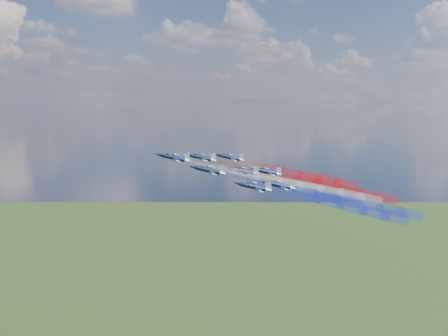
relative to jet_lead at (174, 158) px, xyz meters
name	(u,v)px	position (x,y,z in m)	size (l,w,h in m)	color
jet_lead	(174,158)	(0.00, 0.00, 0.00)	(9.54, 11.93, 3.18)	black
trail_lead	(257,176)	(26.04, -6.08, -6.47)	(3.98, 44.49, 3.98)	white
jet_inner_left	(209,170)	(7.82, -9.91, -3.17)	(9.54, 11.93, 3.18)	black
trail_inner_left	(293,189)	(33.85, -15.99, -9.64)	(3.98, 44.49, 3.98)	#1B32ED
jet_inner_right	(201,158)	(11.93, 7.55, -1.20)	(9.54, 11.93, 3.18)	black
trail_inner_right	(277,175)	(37.97, 1.47, -7.67)	(3.98, 44.49, 3.98)	red
jet_outer_left	(254,187)	(17.21, -22.08, -7.02)	(9.54, 11.93, 3.18)	black
trail_outer_left	(341,206)	(43.25, -28.16, -13.49)	(3.98, 44.49, 3.98)	#1B32ED
jet_center_third	(243,171)	(22.43, -3.73, -5.02)	(9.54, 11.93, 3.18)	black
trail_center_third	(321,189)	(48.47, -9.81, -11.49)	(3.98, 44.49, 3.98)	white
jet_outer_right	(230,158)	(25.53, 14.09, -2.44)	(9.54, 11.93, 3.18)	black
trail_outer_right	(301,174)	(51.57, 8.01, -8.91)	(3.98, 44.49, 3.98)	red
jet_rear_left	(279,185)	(28.91, -16.00, -8.24)	(9.54, 11.93, 3.18)	black
trail_rear_left	(359,203)	(54.95, -22.08, -14.71)	(3.98, 44.49, 3.98)	#1B32ED
jet_rear_right	(267,172)	(33.72, 1.19, -6.43)	(9.54, 11.93, 3.18)	black
trail_rear_right	(340,188)	(59.76, -4.89, -12.90)	(3.98, 44.49, 3.98)	red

